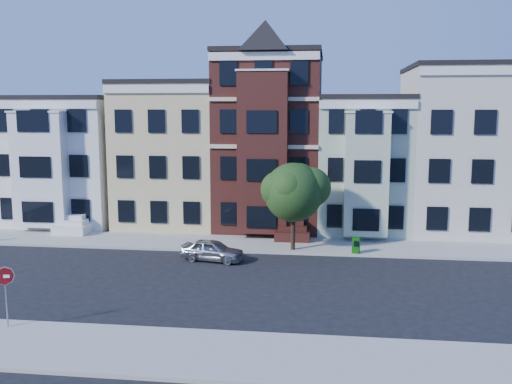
# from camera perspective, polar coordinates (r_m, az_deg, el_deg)

# --- Properties ---
(ground) EXTENTS (120.00, 120.00, 0.00)m
(ground) POSITION_cam_1_polar(r_m,az_deg,el_deg) (27.81, -1.63, -9.28)
(ground) COLOR black
(far_sidewalk) EXTENTS (60.00, 4.00, 0.15)m
(far_sidewalk) POSITION_cam_1_polar(r_m,az_deg,el_deg) (35.42, 0.37, -5.26)
(far_sidewalk) COLOR #9E9B93
(far_sidewalk) RESTS_ON ground
(near_sidewalk) EXTENTS (60.00, 4.00, 0.15)m
(near_sidewalk) POSITION_cam_1_polar(r_m,az_deg,el_deg) (20.43, -5.21, -15.83)
(near_sidewalk) COLOR #9E9B93
(near_sidewalk) RESTS_ON ground
(house_white) EXTENTS (8.00, 9.00, 9.00)m
(house_white) POSITION_cam_1_polar(r_m,az_deg,el_deg) (45.11, -17.89, 2.98)
(house_white) COLOR white
(house_white) RESTS_ON ground
(house_yellow) EXTENTS (7.00, 9.00, 10.00)m
(house_yellow) POSITION_cam_1_polar(r_m,az_deg,el_deg) (42.30, -8.03, 3.65)
(house_yellow) COLOR #D1BD87
(house_yellow) RESTS_ON ground
(house_brown) EXTENTS (7.00, 9.00, 12.00)m
(house_brown) POSITION_cam_1_polar(r_m,az_deg,el_deg) (40.95, 1.47, 4.98)
(house_brown) COLOR #371511
(house_brown) RESTS_ON ground
(house_green) EXTENTS (6.00, 9.00, 9.00)m
(house_green) POSITION_cam_1_polar(r_m,az_deg,el_deg) (40.93, 10.56, 2.73)
(house_green) COLOR #A8B89E
(house_green) RESTS_ON ground
(house_cream) EXTENTS (8.00, 9.00, 11.00)m
(house_cream) POSITION_cam_1_polar(r_m,az_deg,el_deg) (41.85, 20.23, 3.85)
(house_cream) COLOR beige
(house_cream) RESTS_ON ground
(street_tree) EXTENTS (6.91, 6.91, 6.37)m
(street_tree) POSITION_cam_1_polar(r_m,az_deg,el_deg) (33.33, 3.76, -0.43)
(street_tree) COLOR #2C511D
(street_tree) RESTS_ON far_sidewalk
(parked_car) EXTENTS (3.75, 2.09, 1.21)m
(parked_car) POSITION_cam_1_polar(r_m,az_deg,el_deg) (31.97, -4.39, -5.82)
(parked_car) COLOR #A2A4AB
(parked_car) RESTS_ON ground
(newspaper_box) EXTENTS (0.49, 0.46, 0.93)m
(newspaper_box) POSITION_cam_1_polar(r_m,az_deg,el_deg) (33.45, 9.98, -5.27)
(newspaper_box) COLOR #0C590D
(newspaper_box) RESTS_ON far_sidewalk
(stop_sign) EXTENTS (0.74, 0.22, 2.67)m
(stop_sign) POSITION_cam_1_polar(r_m,az_deg,el_deg) (23.95, -23.73, -9.23)
(stop_sign) COLOR #A11013
(stop_sign) RESTS_ON near_sidewalk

